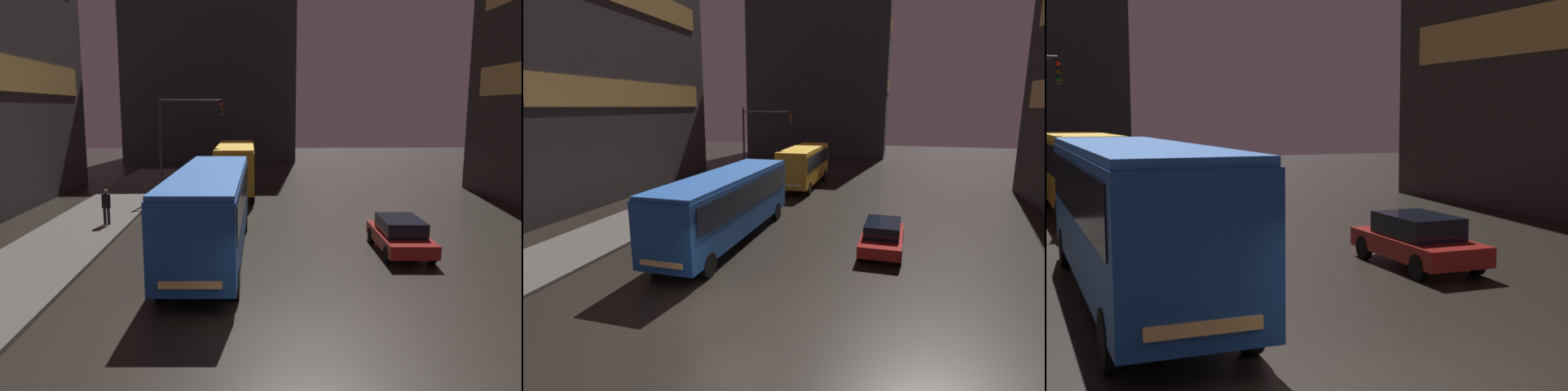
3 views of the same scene
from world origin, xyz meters
The scene contains 9 objects.
ground_plane centered at (0.00, 0.00, 0.00)m, with size 120.00×120.00×0.00m, color black.
sidewalk_left centered at (-9.00, 10.00, 0.07)m, with size 4.00×48.00×0.15m.
building_left_tower centered at (-18.39, 15.49, 10.90)m, with size 10.07×22.40×21.81m.
building_far_backdrop centered at (-5.16, 47.08, 12.66)m, with size 18.07×12.00×25.32m.
bus_near centered at (-2.69, 6.70, 2.05)m, with size 2.82×11.51×3.33m.
bus_far centered at (-2.02, 21.33, 1.99)m, with size 2.49×9.38×3.23m.
car_taxi centered at (4.67, 7.19, 0.71)m, with size 1.96×4.35×1.37m.
pedestrian_mid centered at (-7.98, 11.77, 1.16)m, with size 0.57×0.57×1.69m.
traffic_light_main centered at (-5.26, 19.67, 4.36)m, with size 4.01×0.35×6.36m.
Camera 2 is at (4.91, -11.06, 6.46)m, focal length 28.00 mm.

